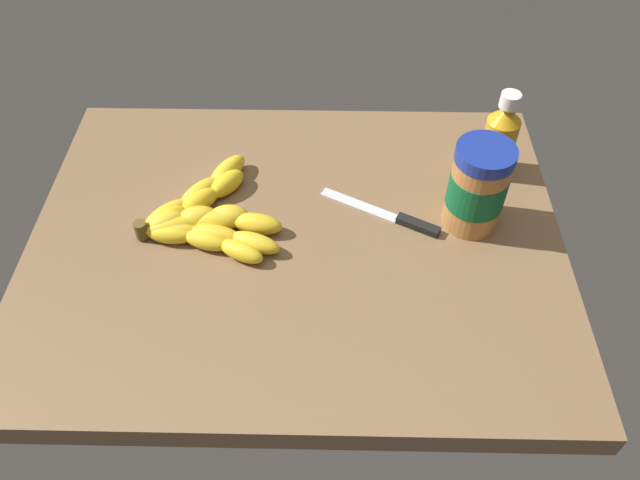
{
  "coord_description": "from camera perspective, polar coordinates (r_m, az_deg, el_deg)",
  "views": [
    {
      "loc": [
        4.98,
        -63.86,
        71.07
      ],
      "look_at": [
        3.83,
        -4.99,
        4.87
      ],
      "focal_mm": 34.8,
      "sensor_mm": 36.0,
      "label": 1
    }
  ],
  "objects": [
    {
      "name": "ground_plane",
      "position": [
        0.97,
        -2.2,
        -0.49
      ],
      "size": [
        82.17,
        64.11,
        4.16
      ],
      "primitive_type": "cube",
      "color": "brown"
    },
    {
      "name": "honey_bottle",
      "position": [
        1.06,
        16.21,
        9.03
      ],
      "size": [
        5.39,
        5.39,
        15.42
      ],
      "color": "gold",
      "rests_on": "ground_plane"
    },
    {
      "name": "butter_knife",
      "position": [
        0.99,
        6.44,
        2.28
      ],
      "size": [
        18.82,
        10.96,
        1.2
      ],
      "color": "silver",
      "rests_on": "ground_plane"
    },
    {
      "name": "banana_bunch",
      "position": [
        0.98,
        -10.61,
        2.1
      ],
      "size": [
        22.72,
        24.73,
        3.65
      ],
      "color": "yellow",
      "rests_on": "ground_plane"
    },
    {
      "name": "peanut_butter_jar",
      "position": [
        0.96,
        14.27,
        4.7
      ],
      "size": [
        8.75,
        8.75,
        14.69
      ],
      "color": "#B27238",
      "rests_on": "ground_plane"
    }
  ]
}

